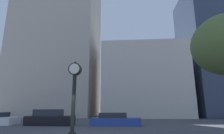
% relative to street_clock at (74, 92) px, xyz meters
% --- Properties ---
extents(building_tall_tower, '(15.72, 12.00, 40.99)m').
position_rel_street_clock_xyz_m(building_tall_tower, '(-10.63, 22.57, 17.83)').
color(building_tall_tower, '#ADA393').
rests_on(building_tall_tower, ground_plane).
extents(building_storefront_row, '(14.52, 12.00, 12.63)m').
position_rel_street_clock_xyz_m(building_storefront_row, '(6.49, 22.57, 3.65)').
color(building_storefront_row, beige).
rests_on(building_storefront_row, ground_plane).
extents(building_glass_modern, '(11.30, 12.00, 24.35)m').
position_rel_street_clock_xyz_m(building_glass_modern, '(20.55, 22.57, 9.51)').
color(building_glass_modern, '#2D384C').
rests_on(building_glass_modern, ground_plane).
extents(street_clock, '(0.82, 0.74, 4.64)m').
position_rel_street_clock_xyz_m(street_clock, '(0.00, 0.00, 0.00)').
color(street_clock, black).
rests_on(street_clock, ground_plane).
extents(car_black, '(4.57, 1.95, 1.50)m').
position_rel_street_clock_xyz_m(car_black, '(-4.23, 6.36, -2.03)').
color(car_black, black).
rests_on(car_black, ground_plane).
extents(car_blue, '(4.78, 1.84, 1.19)m').
position_rel_street_clock_xyz_m(car_blue, '(2.15, 6.69, -2.16)').
color(car_blue, '#28429E').
rests_on(car_blue, ground_plane).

